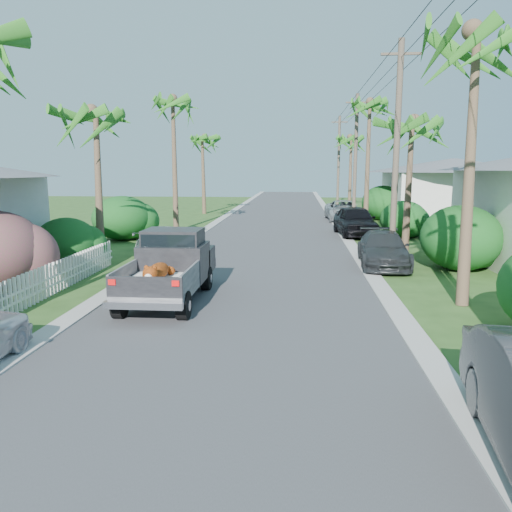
# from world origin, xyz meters

# --- Properties ---
(ground) EXTENTS (120.00, 120.00, 0.00)m
(ground) POSITION_xyz_m (0.00, 0.00, 0.00)
(ground) COLOR #2B4A1B
(ground) RESTS_ON ground
(road) EXTENTS (8.00, 100.00, 0.02)m
(road) POSITION_xyz_m (0.00, 25.00, 0.01)
(road) COLOR #38383A
(road) RESTS_ON ground
(curb_left) EXTENTS (0.60, 100.00, 0.06)m
(curb_left) POSITION_xyz_m (-4.30, 25.00, 0.03)
(curb_left) COLOR #A5A39E
(curb_left) RESTS_ON ground
(curb_right) EXTENTS (0.60, 100.00, 0.06)m
(curb_right) POSITION_xyz_m (4.30, 25.00, 0.03)
(curb_right) COLOR #A5A39E
(curb_right) RESTS_ON ground
(pickup_truck) EXTENTS (1.98, 5.12, 2.06)m
(pickup_truck) POSITION_xyz_m (-2.20, 5.97, 1.01)
(pickup_truck) COLOR black
(pickup_truck) RESTS_ON ground
(parked_car_rm) EXTENTS (2.15, 4.72, 1.34)m
(parked_car_rm) POSITION_xyz_m (5.00, 11.59, 0.67)
(parked_car_rm) COLOR #292C2E
(parked_car_rm) RESTS_ON ground
(parked_car_rf) EXTENTS (2.46, 5.21, 1.72)m
(parked_car_rf) POSITION_xyz_m (4.90, 20.76, 0.86)
(parked_car_rf) COLOR black
(parked_car_rf) RESTS_ON ground
(parked_car_rd) EXTENTS (2.69, 5.45, 1.49)m
(parked_car_rd) POSITION_xyz_m (5.00, 29.19, 0.74)
(parked_car_rd) COLOR #B1B5B9
(parked_car_rd) RESTS_ON ground
(parked_car_lf) EXTENTS (1.88, 4.40, 1.26)m
(parked_car_lf) POSITION_xyz_m (-4.50, 13.76, 0.63)
(parked_car_lf) COLOR white
(parked_car_lf) RESTS_ON ground
(palm_l_b) EXTENTS (4.40, 4.40, 7.40)m
(palm_l_b) POSITION_xyz_m (-6.80, 12.00, 6.15)
(palm_l_b) COLOR brown
(palm_l_b) RESTS_ON ground
(palm_l_c) EXTENTS (4.40, 4.40, 9.20)m
(palm_l_c) POSITION_xyz_m (-6.00, 22.00, 7.91)
(palm_l_c) COLOR brown
(palm_l_c) RESTS_ON ground
(palm_l_d) EXTENTS (4.40, 4.40, 7.70)m
(palm_l_d) POSITION_xyz_m (-6.50, 34.00, 6.44)
(palm_l_d) COLOR brown
(palm_l_d) RESTS_ON ground
(palm_r_a) EXTENTS (4.40, 4.40, 8.70)m
(palm_r_a) POSITION_xyz_m (6.30, 6.00, 7.42)
(palm_r_a) COLOR brown
(palm_r_a) RESTS_ON ground
(palm_r_b) EXTENTS (4.40, 4.40, 7.20)m
(palm_r_b) POSITION_xyz_m (6.60, 15.00, 5.95)
(palm_r_b) COLOR brown
(palm_r_b) RESTS_ON ground
(palm_r_c) EXTENTS (4.40, 4.40, 9.40)m
(palm_r_c) POSITION_xyz_m (6.20, 26.00, 8.11)
(palm_r_c) COLOR brown
(palm_r_c) RESTS_ON ground
(palm_r_d) EXTENTS (4.40, 4.40, 8.00)m
(palm_r_d) POSITION_xyz_m (6.50, 40.00, 6.74)
(palm_r_d) COLOR brown
(palm_r_d) RESTS_ON ground
(shrub_l_c) EXTENTS (2.40, 2.64, 2.00)m
(shrub_l_c) POSITION_xyz_m (-7.40, 10.00, 1.00)
(shrub_l_c) COLOR #154C17
(shrub_l_c) RESTS_ON ground
(shrub_l_d) EXTENTS (3.20, 3.52, 2.40)m
(shrub_l_d) POSITION_xyz_m (-8.00, 18.00, 1.20)
(shrub_l_d) COLOR #154C17
(shrub_l_d) RESTS_ON ground
(shrub_r_b) EXTENTS (3.00, 3.30, 2.50)m
(shrub_r_b) POSITION_xyz_m (7.80, 11.00, 1.25)
(shrub_r_b) COLOR #154C17
(shrub_r_b) RESTS_ON ground
(shrub_r_c) EXTENTS (2.60, 2.86, 2.10)m
(shrub_r_c) POSITION_xyz_m (7.50, 20.00, 1.05)
(shrub_r_c) COLOR #154C17
(shrub_r_c) RESTS_ON ground
(shrub_r_d) EXTENTS (3.20, 3.52, 2.60)m
(shrub_r_d) POSITION_xyz_m (8.00, 30.00, 1.30)
(shrub_r_d) COLOR #154C17
(shrub_r_d) RESTS_ON ground
(picket_fence) EXTENTS (0.10, 11.00, 1.00)m
(picket_fence) POSITION_xyz_m (-6.00, 5.50, 0.50)
(picket_fence) COLOR white
(picket_fence) RESTS_ON ground
(house_right_far) EXTENTS (9.00, 8.00, 4.60)m
(house_right_far) POSITION_xyz_m (13.00, 30.00, 2.12)
(house_right_far) COLOR silver
(house_right_far) RESTS_ON ground
(utility_pole_b) EXTENTS (1.60, 0.26, 9.00)m
(utility_pole_b) POSITION_xyz_m (5.60, 13.00, 4.60)
(utility_pole_b) COLOR brown
(utility_pole_b) RESTS_ON ground
(utility_pole_c) EXTENTS (1.60, 0.26, 9.00)m
(utility_pole_c) POSITION_xyz_m (5.60, 28.00, 4.60)
(utility_pole_c) COLOR brown
(utility_pole_c) RESTS_ON ground
(utility_pole_d) EXTENTS (1.60, 0.26, 9.00)m
(utility_pole_d) POSITION_xyz_m (5.60, 43.00, 4.60)
(utility_pole_d) COLOR brown
(utility_pole_d) RESTS_ON ground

